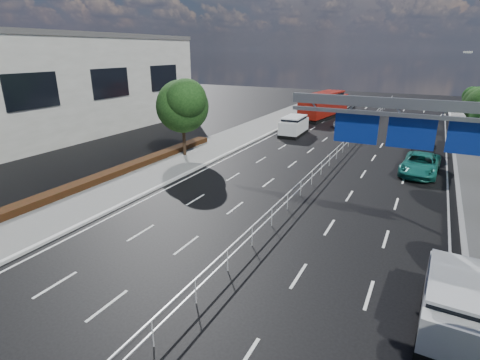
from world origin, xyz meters
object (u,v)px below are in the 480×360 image
at_px(overhead_gantry, 431,128).
at_px(parked_car_dark, 423,149).
at_px(red_bus, 324,105).
at_px(near_car_dark, 343,101).
at_px(silver_minivan, 455,304).
at_px(white_minivan, 294,126).
at_px(parked_car_teal, 420,164).
at_px(near_car_silver, 344,121).

bearing_deg(overhead_gantry, parked_car_dark, 90.80).
xyz_separation_m(red_bus, parked_car_dark, (13.03, -15.89, -1.05)).
relative_size(near_car_dark, parked_car_dark, 1.05).
relative_size(silver_minivan, parked_car_dark, 0.94).
distance_m(white_minivan, near_car_dark, 25.08).
bearing_deg(red_bus, overhead_gantry, -60.61).
relative_size(silver_minivan, parked_car_teal, 0.84).
relative_size(white_minivan, parked_car_teal, 0.89).
distance_m(silver_minivan, parked_car_teal, 17.63).
bearing_deg(red_bus, near_car_dark, 98.40).
bearing_deg(white_minivan, parked_car_dark, -16.59).
relative_size(near_car_silver, silver_minivan, 0.89).
bearing_deg(overhead_gantry, parked_car_teal, 91.15).
xyz_separation_m(overhead_gantry, silver_minivan, (1.56, -5.59, -4.69)).
bearing_deg(red_bus, parked_car_teal, -50.75).
bearing_deg(overhead_gantry, near_car_dark, 106.46).
distance_m(near_car_dark, parked_car_teal, 36.13).
bearing_deg(white_minivan, overhead_gantry, -59.13).
distance_m(overhead_gantry, parked_car_dark, 17.78).
xyz_separation_m(parked_car_teal, parked_car_dark, (0.00, 5.15, -0.05)).
xyz_separation_m(overhead_gantry, near_car_silver, (-9.29, 27.73, -4.92)).
bearing_deg(white_minivan, near_car_dark, 88.77).
distance_m(white_minivan, red_bus, 12.52).
bearing_deg(parked_car_teal, overhead_gantry, -84.85).
bearing_deg(overhead_gantry, white_minivan, 122.75).
relative_size(white_minivan, silver_minivan, 1.05).
relative_size(overhead_gantry, silver_minivan, 2.25).
relative_size(overhead_gantry, white_minivan, 2.14).
xyz_separation_m(white_minivan, near_car_silver, (3.89, 7.24, -0.32)).
relative_size(overhead_gantry, parked_car_teal, 1.89).
bearing_deg(near_car_silver, red_bus, -46.64).
distance_m(overhead_gantry, red_bus, 35.76).
xyz_separation_m(near_car_silver, parked_car_teal, (9.05, -15.78, 0.06)).
bearing_deg(silver_minivan, white_minivan, 121.52).
relative_size(red_bus, near_car_silver, 2.85).
distance_m(red_bus, near_car_silver, 6.68).
bearing_deg(white_minivan, red_bus, 88.50).
distance_m(overhead_gantry, near_car_dark, 47.76).
xyz_separation_m(white_minivan, silver_minivan, (14.74, -26.08, -0.09)).
xyz_separation_m(red_bus, near_car_silver, (3.98, -5.26, -1.07)).
bearing_deg(near_car_silver, near_car_dark, -70.56).
bearing_deg(parked_car_dark, overhead_gantry, -88.83).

